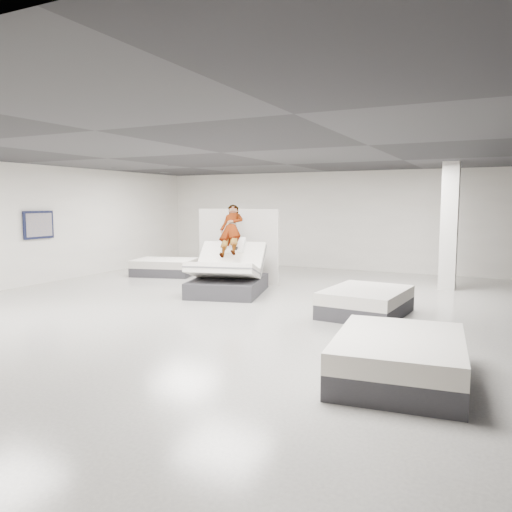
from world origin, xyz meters
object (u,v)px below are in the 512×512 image
(person, at_px, (231,240))
(remote, at_px, (236,248))
(flat_bed_right_far, at_px, (366,302))
(flat_bed_right_near, at_px, (399,359))
(flat_bed_left_far, at_px, (165,267))
(column, at_px, (449,226))
(hero_bed, at_px, (228,276))
(divider_panel, at_px, (238,247))
(wall_poster, at_px, (39,225))

(person, bearing_deg, remote, -57.85)
(person, relative_size, flat_bed_right_far, 0.81)
(flat_bed_right_far, relative_size, flat_bed_right_near, 0.92)
(flat_bed_right_far, height_order, flat_bed_left_far, flat_bed_right_far)
(flat_bed_right_far, relative_size, column, 0.62)
(flat_bed_left_far, bearing_deg, person, -25.79)
(flat_bed_right_far, xyz_separation_m, flat_bed_left_far, (-6.79, 2.65, -0.02))
(flat_bed_right_far, bearing_deg, column, 73.38)
(hero_bed, relative_size, person, 1.54)
(hero_bed, distance_m, divider_panel, 1.57)
(remote, bearing_deg, wall_poster, 175.85)
(hero_bed, height_order, person, person)
(flat_bed_right_near, height_order, wall_poster, wall_poster)
(flat_bed_right_far, distance_m, wall_poster, 8.90)
(person, xyz_separation_m, flat_bed_left_far, (-3.15, 1.52, -1.04))
(hero_bed, distance_m, flat_bed_right_far, 3.65)
(remote, xyz_separation_m, wall_poster, (-5.46, -1.03, 0.50))
(person, xyz_separation_m, flat_bed_right_near, (4.89, -4.54, -1.01))
(divider_panel, bearing_deg, flat_bed_right_far, -38.15)
(person, xyz_separation_m, flat_bed_right_far, (3.64, -1.12, -1.03))
(person, relative_size, wall_poster, 1.69)
(divider_panel, distance_m, flat_bed_left_far, 2.92)
(remote, bearing_deg, person, 122.15)
(divider_panel, relative_size, wall_poster, 2.34)
(divider_panel, height_order, flat_bed_right_far, divider_panel)
(person, height_order, wall_poster, wall_poster)
(hero_bed, bearing_deg, divider_panel, 108.30)
(remote, height_order, flat_bed_right_far, remote)
(divider_panel, bearing_deg, person, -80.23)
(divider_panel, xyz_separation_m, flat_bed_right_near, (5.27, -5.60, -0.73))
(person, xyz_separation_m, divider_panel, (-0.37, 1.07, -0.28))
(flat_bed_right_near, bearing_deg, flat_bed_left_far, 143.01)
(divider_panel, relative_size, column, 0.69)
(divider_panel, xyz_separation_m, flat_bed_left_far, (-2.78, 0.46, -0.77))
(flat_bed_left_far, bearing_deg, flat_bed_right_far, -21.29)
(remote, xyz_separation_m, flat_bed_left_far, (-3.45, 1.80, -0.86))
(remote, bearing_deg, hero_bed, 172.04)
(divider_panel, bearing_deg, hero_bed, -81.22)
(person, distance_m, wall_poster, 5.33)
(hero_bed, relative_size, wall_poster, 2.60)
(person, relative_size, flat_bed_right_near, 0.74)
(remote, bearing_deg, flat_bed_right_far, -28.96)
(column, bearing_deg, person, -150.61)
(person, bearing_deg, wall_poster, 179.44)
(person, bearing_deg, flat_bed_right_near, -57.64)
(person, distance_m, flat_bed_right_near, 6.75)
(flat_bed_right_near, relative_size, flat_bed_left_far, 1.06)
(remote, bearing_deg, flat_bed_left_far, 137.60)
(column, distance_m, wall_poster, 10.71)
(person, height_order, flat_bed_right_far, person)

